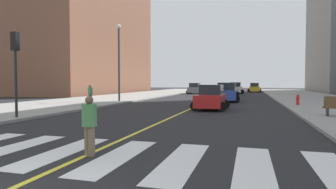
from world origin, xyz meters
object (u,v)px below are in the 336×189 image
(car_gray_sixth, at_px, (195,89))
(street_lamp, at_px, (119,56))
(fire_hydrant, at_px, (298,100))
(car_red_nearest, at_px, (211,98))
(car_white_fourth, at_px, (236,88))
(pedestrian_crossing, at_px, (89,123))
(car_blue_fifth, at_px, (226,93))
(traffic_light_far_corner, at_px, (16,57))
(car_yellow_third, at_px, (254,88))
(car_silver_second, at_px, (229,90))
(pedestrian_walking_west, at_px, (90,93))

(car_gray_sixth, bearing_deg, street_lamp, -97.34)
(fire_hydrant, xyz_separation_m, street_lamp, (-16.75, 0.47, 4.13))
(car_red_nearest, distance_m, car_white_fourth, 31.31)
(pedestrian_crossing, bearing_deg, car_red_nearest, -72.57)
(car_gray_sixth, bearing_deg, car_blue_fifth, -70.08)
(traffic_light_far_corner, bearing_deg, car_yellow_third, 75.33)
(car_silver_second, height_order, street_lamp, street_lamp)
(car_blue_fifth, bearing_deg, car_white_fourth, -92.37)
(car_blue_fifth, relative_size, pedestrian_crossing, 2.77)
(car_white_fourth, relative_size, pedestrian_walking_west, 2.77)
(car_blue_fifth, distance_m, fire_hydrant, 7.86)
(car_blue_fifth, xyz_separation_m, pedestrian_crossing, (-1.93, -23.84, -0.03))
(car_red_nearest, relative_size, car_white_fourth, 0.90)
(car_silver_second, bearing_deg, street_lamp, 59.26)
(car_yellow_third, distance_m, car_white_fourth, 10.72)
(car_blue_fifth, relative_size, fire_hydrant, 5.20)
(car_yellow_third, height_order, pedestrian_walking_west, car_yellow_third)
(car_white_fourth, xyz_separation_m, street_lamp, (-10.42, -26.33, 3.74))
(car_silver_second, relative_size, pedestrian_crossing, 2.71)
(car_white_fourth, relative_size, fire_hydrant, 5.29)
(car_silver_second, height_order, pedestrian_crossing, car_silver_second)
(traffic_light_far_corner, relative_size, pedestrian_walking_west, 2.72)
(car_white_fourth, height_order, street_lamp, street_lamp)
(street_lamp, bearing_deg, pedestrian_walking_west, -103.26)
(pedestrian_crossing, bearing_deg, street_lamp, -43.33)
(car_white_fourth, xyz_separation_m, fire_hydrant, (6.33, -26.80, -0.39))
(car_silver_second, distance_m, traffic_light_far_corner, 31.15)
(pedestrian_crossing, bearing_deg, pedestrian_walking_west, -35.63)
(car_gray_sixth, bearing_deg, car_yellow_third, 49.82)
(car_gray_sixth, distance_m, pedestrian_walking_west, 28.63)
(car_white_fourth, height_order, pedestrian_walking_west, car_white_fourth)
(car_yellow_third, height_order, street_lamp, street_lamp)
(car_blue_fifth, bearing_deg, car_silver_second, -90.19)
(street_lamp, bearing_deg, car_white_fourth, 68.41)
(car_yellow_third, height_order, car_blue_fifth, car_blue_fifth)
(car_gray_sixth, bearing_deg, car_red_nearest, -76.70)
(car_yellow_third, relative_size, car_blue_fifth, 0.96)
(car_red_nearest, distance_m, car_silver_second, 20.57)
(street_lamp, bearing_deg, traffic_light_far_corner, -87.56)
(car_blue_fifth, xyz_separation_m, car_gray_sixth, (-7.10, 20.11, -0.03))
(car_red_nearest, relative_size, traffic_light_far_corner, 0.92)
(fire_hydrant, bearing_deg, car_silver_second, 112.79)
(car_gray_sixth, relative_size, pedestrian_crossing, 2.63)
(car_silver_second, distance_m, pedestrian_crossing, 35.27)
(car_silver_second, xyz_separation_m, car_white_fourth, (0.43, 10.74, 0.04))
(car_yellow_third, xyz_separation_m, traffic_light_far_corner, (-13.22, -50.50, 2.49))
(car_red_nearest, relative_size, car_gray_sixth, 0.96)
(pedestrian_crossing, distance_m, pedestrian_walking_west, 18.28)
(car_red_nearest, relative_size, car_silver_second, 0.93)
(car_blue_fifth, bearing_deg, pedestrian_crossing, 82.97)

